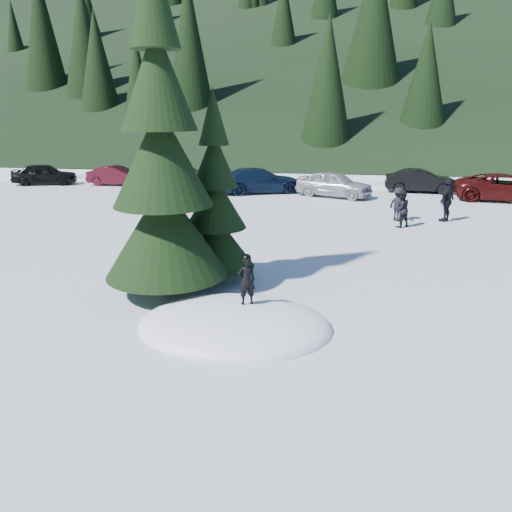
% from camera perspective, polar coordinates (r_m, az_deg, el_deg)
% --- Properties ---
extents(ground, '(200.00, 200.00, 0.00)m').
position_cam_1_polar(ground, '(11.53, -2.45, -8.09)').
color(ground, white).
rests_on(ground, ground).
extents(snow_mound, '(4.48, 3.52, 0.96)m').
position_cam_1_polar(snow_mound, '(11.53, -2.45, -8.09)').
color(snow_mound, white).
rests_on(snow_mound, ground).
extents(forest_hillside, '(200.00, 60.00, 25.00)m').
position_cam_1_polar(forest_hillside, '(64.76, 8.08, 23.09)').
color(forest_hillside, black).
rests_on(forest_hillside, ground).
extents(spruce_tall, '(3.20, 3.20, 8.60)m').
position_cam_1_polar(spruce_tall, '(12.92, -10.69, 9.64)').
color(spruce_tall, black).
rests_on(spruce_tall, ground).
extents(spruce_short, '(2.20, 2.20, 5.37)m').
position_cam_1_polar(spruce_short, '(14.14, -4.67, 5.44)').
color(spruce_short, black).
rests_on(spruce_short, ground).
extents(child_skier, '(0.48, 0.41, 1.12)m').
position_cam_1_polar(child_skier, '(11.34, -1.08, -2.85)').
color(child_skier, black).
rests_on(child_skier, snow_mound).
extents(adult_0, '(0.95, 0.90, 1.56)m').
position_cam_1_polar(adult_0, '(21.83, 16.26, 5.18)').
color(adult_0, black).
rests_on(adult_0, ground).
extents(adult_1, '(1.02, 1.15, 1.87)m').
position_cam_1_polar(adult_1, '(23.61, 20.98, 5.95)').
color(adult_1, black).
rests_on(adult_1, ground).
extents(adult_2, '(1.05, 1.09, 1.49)m').
position_cam_1_polar(adult_2, '(23.06, 15.94, 5.70)').
color(adult_2, black).
rests_on(adult_2, ground).
extents(car_0, '(4.32, 2.57, 1.38)m').
position_cam_1_polar(car_0, '(36.16, -23.02, 8.62)').
color(car_0, black).
rests_on(car_0, ground).
extents(car_1, '(3.81, 1.36, 1.25)m').
position_cam_1_polar(car_1, '(34.28, -15.59, 8.84)').
color(car_1, '#360911').
rests_on(car_1, ground).
extents(car_2, '(5.66, 4.08, 1.43)m').
position_cam_1_polar(car_2, '(32.55, -8.11, 9.06)').
color(car_2, '#43444A').
rests_on(car_2, ground).
extents(car_3, '(5.48, 3.87, 1.47)m').
position_cam_1_polar(car_3, '(29.92, 0.41, 8.63)').
color(car_3, black).
rests_on(car_3, ground).
extents(car_4, '(4.64, 3.20, 1.47)m').
position_cam_1_polar(car_4, '(28.82, 8.92, 8.13)').
color(car_4, '#9EA0A7').
rests_on(car_4, ground).
extents(car_5, '(4.24, 1.67, 1.37)m').
position_cam_1_polar(car_5, '(31.69, 18.34, 8.16)').
color(car_5, black).
rests_on(car_5, ground).
extents(car_6, '(5.49, 3.09, 1.45)m').
position_cam_1_polar(car_6, '(30.43, 26.65, 7.01)').
color(car_6, '#3F0C0B').
rests_on(car_6, ground).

